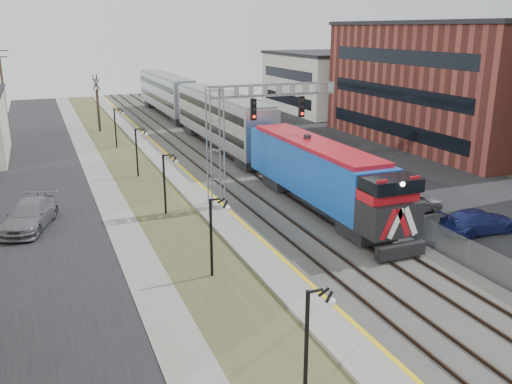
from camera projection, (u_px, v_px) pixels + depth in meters
street_west at (41, 197)px, 38.95m from camera, size 7.00×120.00×0.04m
sidewalk at (105, 190)px, 40.56m from camera, size 2.00×120.00×0.08m
grass_median at (145, 186)px, 41.64m from camera, size 4.00×120.00×0.06m
platform at (183, 181)px, 42.69m from camera, size 2.00×120.00×0.24m
ballast_bed at (243, 175)px, 44.49m from camera, size 8.00×120.00×0.20m
parking_lot at (367, 163)px, 48.81m from camera, size 16.00×120.00×0.04m
platform_edge at (194, 178)px, 42.97m from camera, size 0.24×120.00×0.01m
track_near at (219, 175)px, 43.72m from camera, size 1.58×120.00×0.15m
track_far at (259, 171)px, 44.97m from camera, size 1.58×120.00×0.15m
train at (209, 116)px, 56.43m from camera, size 3.00×63.05×5.33m
signal_gantry at (240, 125)px, 35.68m from camera, size 9.00×1.07×8.15m
lampposts at (209, 237)px, 26.24m from camera, size 0.14×62.14×4.00m
fence at (289, 162)px, 45.79m from camera, size 0.04×120.00×1.60m
bare_trees at (20, 151)px, 41.23m from camera, size 12.30×42.30×5.95m
car_lot_d at (479, 222)px, 32.01m from camera, size 4.90×2.15×1.40m
car_lot_e at (412, 203)px, 35.46m from camera, size 4.40×2.06×1.46m
car_lot_f at (321, 149)px, 51.13m from camera, size 4.88×2.61×1.53m
car_street_b at (29, 216)px, 32.72m from camera, size 3.95×6.04×1.63m
car_lot_g at (295, 141)px, 54.67m from camera, size 5.91×3.47×1.54m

